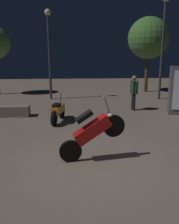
{
  "coord_description": "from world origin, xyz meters",
  "views": [
    {
      "loc": [
        -0.52,
        -5.31,
        2.63
      ],
      "look_at": [
        -0.07,
        1.18,
        1.0
      ],
      "focal_mm": 37.69,
      "sensor_mm": 36.0,
      "label": 1
    }
  ],
  "objects_px": {
    "motorcycle_orange_parked_left": "(58,111)",
    "streetlamp_near": "(49,43)",
    "streetlamp_far": "(163,37)",
    "motorcycle_red_foreground": "(92,132)",
    "person_rider_beside": "(134,90)"
  },
  "relations": [
    {
      "from": "motorcycle_orange_parked_left",
      "to": "streetlamp_far",
      "type": "bearing_deg",
      "value": -39.59
    },
    {
      "from": "motorcycle_red_foreground",
      "to": "streetlamp_near",
      "type": "xyz_separation_m",
      "value": [
        -1.78,
        8.38,
        2.43
      ]
    },
    {
      "from": "streetlamp_near",
      "to": "streetlamp_far",
      "type": "distance_m",
      "value": 6.4
    },
    {
      "from": "motorcycle_red_foreground",
      "to": "motorcycle_orange_parked_left",
      "type": "bearing_deg",
      "value": 98.38
    },
    {
      "from": "motorcycle_orange_parked_left",
      "to": "streetlamp_near",
      "type": "relative_size",
      "value": 0.33
    },
    {
      "from": "motorcycle_orange_parked_left",
      "to": "streetlamp_far",
      "type": "height_order",
      "value": "streetlamp_far"
    },
    {
      "from": "motorcycle_orange_parked_left",
      "to": "person_rider_beside",
      "type": "relative_size",
      "value": 1.0
    },
    {
      "from": "motorcycle_red_foreground",
      "to": "streetlamp_far",
      "type": "bearing_deg",
      "value": 51.39
    },
    {
      "from": "motorcycle_orange_parked_left",
      "to": "streetlamp_near",
      "type": "distance_m",
      "value": 5.62
    },
    {
      "from": "motorcycle_red_foreground",
      "to": "person_rider_beside",
      "type": "xyz_separation_m",
      "value": [
        2.38,
        5.24,
        0.23
      ]
    },
    {
      "from": "motorcycle_orange_parked_left",
      "to": "streetlamp_near",
      "type": "height_order",
      "value": "streetlamp_near"
    },
    {
      "from": "person_rider_beside",
      "to": "motorcycle_red_foreground",
      "type": "bearing_deg",
      "value": -125.33
    },
    {
      "from": "motorcycle_orange_parked_left",
      "to": "motorcycle_red_foreground",
      "type": "bearing_deg",
      "value": -150.48
    },
    {
      "from": "motorcycle_red_foreground",
      "to": "streetlamp_near",
      "type": "height_order",
      "value": "streetlamp_near"
    },
    {
      "from": "streetlamp_near",
      "to": "streetlamp_far",
      "type": "bearing_deg",
      "value": -4.43
    }
  ]
}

